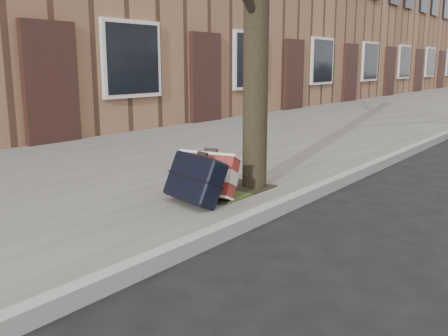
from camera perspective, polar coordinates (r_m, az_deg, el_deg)
The scene contains 6 objects.
ground at distance 3.38m, azimuth 14.81°, elevation -13.30°, with size 120.00×120.00×0.00m, color black.
near_sidewalk at distance 18.55m, azimuth 22.29°, elevation 6.76°, with size 5.00×70.00×0.12m, color slate.
house_near at distance 21.79m, azimuth 8.01°, elevation 17.20°, with size 6.80×40.00×7.00m, color brown.
dirt_patch at distance 5.28m, azimuth -0.25°, elevation -2.27°, with size 0.85×0.85×0.01m, color black.
suitcase_red at distance 4.86m, azimuth -2.01°, elevation -0.84°, with size 0.59×0.16×0.43m, color maroon.
suitcase_navy at distance 4.66m, azimuth -3.35°, elevation -1.18°, with size 0.62×0.20×0.45m, color black.
Camera 1 is at (1.12, -2.86, 1.41)m, focal length 40.00 mm.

